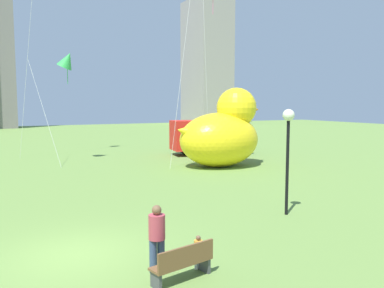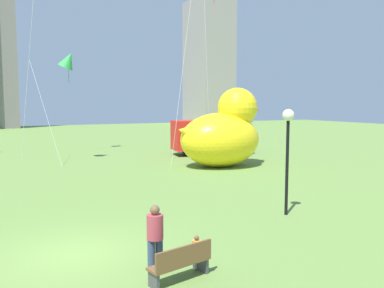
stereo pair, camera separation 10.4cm
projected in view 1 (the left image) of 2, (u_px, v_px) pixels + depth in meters
name	position (u px, v px, depth m)	size (l,w,h in m)	color
ground_plane	(76.00, 255.00, 11.25)	(140.00, 140.00, 0.00)	olive
park_bench	(183.00, 262.00, 9.56)	(1.70, 0.81, 0.90)	brown
person_adult	(157.00, 235.00, 10.06)	(0.42, 0.42, 1.72)	#38476B
person_child	(198.00, 250.00, 10.26)	(0.22, 0.22, 0.89)	silver
giant_inflatable_duck	(222.00, 133.00, 26.85)	(6.41, 4.11, 5.31)	yellow
lamppost	(288.00, 135.00, 15.03)	(0.45, 0.45, 4.04)	black
box_truck	(208.00, 137.00, 33.22)	(6.68, 3.22, 2.85)	red
kite_green	(67.00, 60.00, 28.58)	(3.45, 3.54, 8.07)	silver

